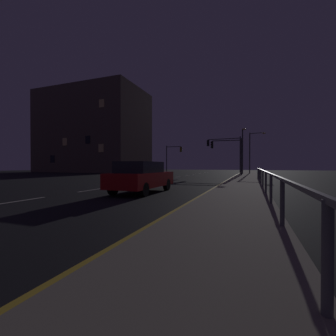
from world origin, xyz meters
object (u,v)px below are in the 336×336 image
(street_lamp_mid_block, at_px, (253,148))
(street_lamp_far_end, at_px, (243,147))
(traffic_light_far_center, at_px, (227,149))
(traffic_light_near_left, at_px, (173,154))
(car, at_px, (142,176))
(building_distant, at_px, (94,132))
(traffic_light_far_right, at_px, (225,148))

(street_lamp_mid_block, distance_m, street_lamp_far_end, 3.55)
(traffic_light_far_center, bearing_deg, traffic_light_near_left, 140.69)
(traffic_light_near_left, distance_m, traffic_light_far_center, 13.78)
(car, xyz_separation_m, street_lamp_mid_block, (5.32, 28.85, 3.39))
(street_lamp_far_end, bearing_deg, building_distant, 169.53)
(traffic_light_far_center, relative_size, building_distant, 0.22)
(traffic_light_far_right, distance_m, street_lamp_mid_block, 5.70)
(traffic_light_far_right, height_order, traffic_light_far_center, traffic_light_far_right)
(traffic_light_far_right, bearing_deg, traffic_light_near_left, 153.84)
(car, height_order, traffic_light_near_left, traffic_light_near_left)
(street_lamp_mid_block, relative_size, street_lamp_far_end, 0.97)
(street_lamp_far_end, height_order, building_distant, building_distant)
(traffic_light_far_right, distance_m, building_distant, 30.59)
(car, distance_m, traffic_light_near_left, 30.94)
(traffic_light_far_right, xyz_separation_m, street_lamp_far_end, (2.52, 0.88, 0.15))
(traffic_light_far_center, relative_size, street_lamp_far_end, 0.71)
(car, bearing_deg, traffic_light_far_center, 84.28)
(car, height_order, street_lamp_mid_block, street_lamp_mid_block)
(building_distant, bearing_deg, traffic_light_near_left, -5.52)
(car, bearing_deg, street_lamp_far_end, 81.27)
(traffic_light_near_left, xyz_separation_m, street_lamp_far_end, (12.50, -4.03, 0.65))
(building_distant, bearing_deg, traffic_light_far_center, -19.40)
(car, relative_size, traffic_light_far_right, 0.80)
(car, relative_size, traffic_light_near_left, 0.85)
(car, distance_m, traffic_light_far_center, 21.16)
(street_lamp_far_end, bearing_deg, street_lamp_mid_block, 66.96)
(traffic_light_far_right, bearing_deg, traffic_light_far_center, -79.92)
(car, xyz_separation_m, traffic_light_far_right, (1.41, 24.70, 3.28))
(traffic_light_near_left, relative_size, street_lamp_far_end, 0.76)
(traffic_light_far_right, distance_m, traffic_light_far_center, 3.92)
(traffic_light_far_center, height_order, street_lamp_far_end, street_lamp_far_end)
(traffic_light_far_right, xyz_separation_m, street_lamp_mid_block, (3.91, 4.15, 0.11))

